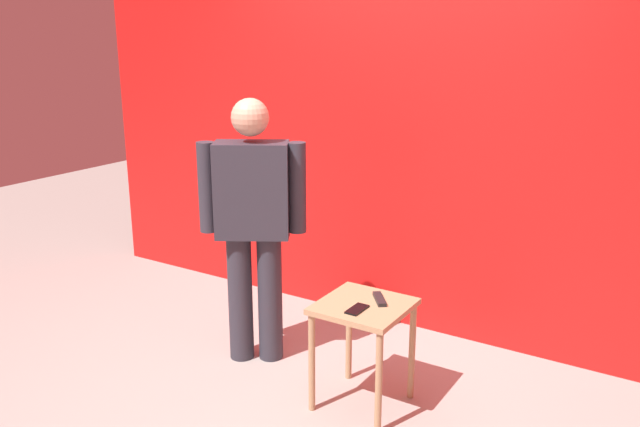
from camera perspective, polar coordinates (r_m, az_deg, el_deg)
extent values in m
plane|color=#9E9991|center=(3.85, -2.65, -15.39)|extent=(12.00, 12.00, 0.00)
cube|color=red|center=(4.44, 6.47, 6.93)|extent=(5.05, 0.12, 2.63)
cylinder|color=#2D2D38|center=(4.11, -6.86, -7.18)|extent=(0.20, 0.20, 0.79)
cylinder|color=#2D2D38|center=(4.09, -4.32, -7.24)|extent=(0.20, 0.20, 0.79)
cube|color=#2D2D38|center=(3.88, -5.85, 2.03)|extent=(0.48, 0.40, 0.56)
cube|color=#2D4784|center=(3.99, -5.67, 2.81)|extent=(0.11, 0.07, 0.47)
cube|color=silver|center=(4.00, -5.66, 2.59)|extent=(0.04, 0.03, 0.43)
cylinder|color=#2D2D38|center=(3.92, -9.67, 2.23)|extent=(0.15, 0.15, 0.53)
cylinder|color=#2D2D38|center=(3.86, -1.99, 2.22)|extent=(0.15, 0.15, 0.53)
sphere|color=tan|center=(3.81, -6.03, 8.22)|extent=(0.22, 0.22, 0.22)
cube|color=tan|center=(3.53, 3.78, -7.96)|extent=(0.46, 0.46, 0.03)
cylinder|color=tan|center=(3.59, -0.71, -12.69)|extent=(0.04, 0.04, 0.56)
cylinder|color=tan|center=(3.42, 5.07, -14.32)|extent=(0.04, 0.04, 0.56)
cylinder|color=tan|center=(3.89, 2.50, -10.32)|extent=(0.04, 0.04, 0.56)
cylinder|color=tan|center=(3.74, 7.91, -11.66)|extent=(0.04, 0.04, 0.56)
cube|color=black|center=(3.44, 3.21, -8.22)|extent=(0.07, 0.14, 0.01)
cube|color=black|center=(3.56, 5.13, -7.33)|extent=(0.14, 0.16, 0.02)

